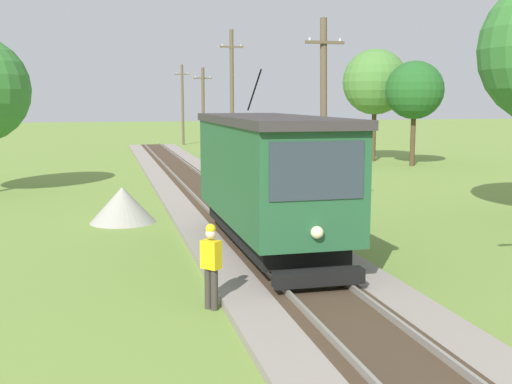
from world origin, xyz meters
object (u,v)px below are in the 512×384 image
object	(u,v)px
utility_pole_far	(232,100)
tree_horizon	(375,82)
utility_pole_horizon	(183,104)
gravel_pile	(122,205)
red_tram	(268,176)
tree_left_far	(415,90)
utility_pole_mid	(324,118)
utility_pole_distant	(203,111)
track_worker	(211,262)

from	to	relation	value
utility_pole_far	tree_horizon	distance (m)	11.62
utility_pole_far	tree_horizon	bearing A→B (deg)	19.22
utility_pole_horizon	gravel_pile	distance (m)	38.96
red_tram	gravel_pile	xyz separation A→B (m)	(-3.79, 5.58, -1.57)
red_tram	utility_pole_far	world-z (taller)	utility_pole_far
tree_left_far	utility_pole_mid	bearing A→B (deg)	-126.77
utility_pole_far	utility_pole_horizon	world-z (taller)	utility_pole_far
utility_pole_distant	utility_pole_mid	bearing A→B (deg)	-90.00
tree_left_far	tree_horizon	size ratio (longest dim) A/B	0.87
utility_pole_distant	tree_left_far	size ratio (longest dim) A/B	0.99
gravel_pile	track_worker	xyz separation A→B (m)	(1.47, -9.78, 0.36)
utility_pole_horizon	gravel_pile	size ratio (longest dim) A/B	3.33
gravel_pile	tree_horizon	bearing A→B (deg)	45.89
gravel_pile	tree_left_far	world-z (taller)	tree_left_far
red_tram	track_worker	xyz separation A→B (m)	(-2.32, -4.21, -1.21)
utility_pole_far	utility_pole_distant	bearing A→B (deg)	90.00
track_worker	tree_horizon	bearing A→B (deg)	-161.43
red_tram	track_worker	world-z (taller)	red_tram
utility_pole_mid	track_worker	distance (m)	10.46
utility_pole_mid	tree_horizon	distance (m)	22.59
utility_pole_mid	tree_horizon	size ratio (longest dim) A/B	0.91
red_tram	track_worker	size ratio (longest dim) A/B	4.79
track_worker	tree_left_far	distance (m)	30.44
utility_pole_mid	utility_pole_horizon	xyz separation A→B (m)	(-0.00, 39.46, 0.29)
red_tram	utility_pole_distant	world-z (taller)	utility_pole_distant
utility_pole_mid	tree_left_far	distance (m)	20.13
utility_pole_far	track_worker	size ratio (longest dim) A/B	4.69
red_tram	utility_pole_horizon	size ratio (longest dim) A/B	1.12
gravel_pile	utility_pole_horizon	bearing A→B (deg)	79.70
utility_pole_mid	utility_pole_distant	size ratio (longest dim) A/B	1.05
utility_pole_distant	gravel_pile	world-z (taller)	utility_pole_distant
utility_pole_horizon	track_worker	xyz separation A→B (m)	(-5.47, -47.97, -2.93)
red_tram	utility_pole_distant	xyz separation A→B (m)	(3.15, 31.21, 1.27)
utility_pole_far	tree_horizon	world-z (taller)	utility_pole_far
track_worker	tree_horizon	xyz separation A→B (m)	(16.39, 28.20, 4.51)
utility_pole_mid	track_worker	bearing A→B (deg)	-122.75
red_tram	gravel_pile	distance (m)	6.92
utility_pole_distant	tree_left_far	world-z (taller)	tree_left_far
red_tram	utility_pole_mid	distance (m)	5.52
utility_pole_far	gravel_pile	size ratio (longest dim) A/B	3.65
gravel_pile	tree_left_far	size ratio (longest dim) A/B	0.34
red_tram	tree_left_far	bearing A→B (deg)	53.35
tree_left_far	tree_horizon	world-z (taller)	tree_horizon
red_tram	utility_pole_mid	size ratio (longest dim) A/B	1.21
red_tram	tree_horizon	bearing A→B (deg)	59.62
utility_pole_distant	gravel_pile	distance (m)	26.71
utility_pole_horizon	utility_pole_distant	bearing A→B (deg)	-90.00
tree_horizon	track_worker	bearing A→B (deg)	-120.17
utility_pole_horizon	track_worker	bearing A→B (deg)	-96.51
utility_pole_horizon	tree_left_far	size ratio (longest dim) A/B	1.13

